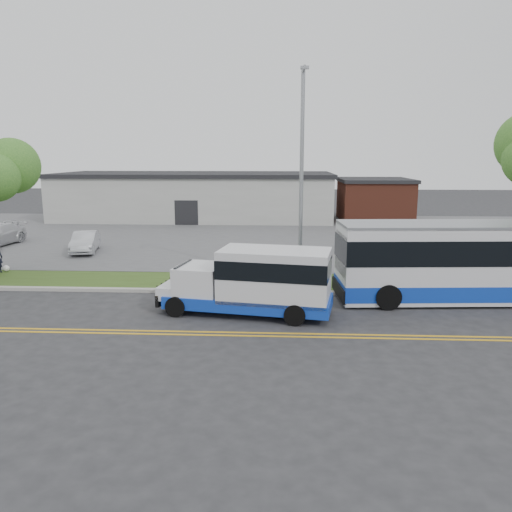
# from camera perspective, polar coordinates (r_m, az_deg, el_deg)

# --- Properties ---
(ground) EXTENTS (140.00, 140.00, 0.00)m
(ground) POSITION_cam_1_polar(r_m,az_deg,el_deg) (20.96, -3.00, -5.07)
(ground) COLOR #28282B
(ground) RESTS_ON ground
(lane_line_north) EXTENTS (70.00, 0.12, 0.01)m
(lane_line_north) POSITION_cam_1_polar(r_m,az_deg,el_deg) (17.32, -4.34, -8.67)
(lane_line_north) COLOR gold
(lane_line_north) RESTS_ON ground
(lane_line_south) EXTENTS (70.00, 0.12, 0.01)m
(lane_line_south) POSITION_cam_1_polar(r_m,az_deg,el_deg) (17.04, -4.47, -9.02)
(lane_line_south) COLOR gold
(lane_line_south) RESTS_ON ground
(curb) EXTENTS (80.00, 0.30, 0.15)m
(curb) POSITION_cam_1_polar(r_m,az_deg,el_deg) (21.99, -2.71, -4.07)
(curb) COLOR #9E9B93
(curb) RESTS_ON ground
(verge) EXTENTS (80.00, 3.30, 0.10)m
(verge) POSITION_cam_1_polar(r_m,az_deg,el_deg) (23.73, -2.28, -2.97)
(verge) COLOR #314517
(verge) RESTS_ON ground
(parking_lot) EXTENTS (80.00, 25.00, 0.10)m
(parking_lot) POSITION_cam_1_polar(r_m,az_deg,el_deg) (37.51, -0.32, 2.39)
(parking_lot) COLOR #4C4C4F
(parking_lot) RESTS_ON ground
(commercial_building) EXTENTS (25.40, 10.40, 4.35)m
(commercial_building) POSITION_cam_1_polar(r_m,az_deg,el_deg) (47.83, -6.87, 6.84)
(commercial_building) COLOR #9E9E99
(commercial_building) RESTS_ON ground
(brick_wing) EXTENTS (6.30, 7.30, 3.90)m
(brick_wing) POSITION_cam_1_polar(r_m,az_deg,el_deg) (46.90, 13.33, 6.26)
(brick_wing) COLOR brown
(brick_wing) RESTS_ON ground
(streetlight_near) EXTENTS (0.35, 1.53, 9.50)m
(streetlight_near) POSITION_cam_1_polar(r_m,az_deg,el_deg) (22.73, 5.23, 9.58)
(streetlight_near) COLOR gray
(streetlight_near) RESTS_ON verge
(shuttle_bus) EXTENTS (6.84, 3.18, 2.53)m
(shuttle_bus) POSITION_cam_1_polar(r_m,az_deg,el_deg) (18.81, 0.21, -2.71)
(shuttle_bus) COLOR #0F35A9
(shuttle_bus) RESTS_ON ground
(transit_bus) EXTENTS (11.86, 3.50, 3.25)m
(transit_bus) POSITION_cam_1_polar(r_m,az_deg,el_deg) (22.57, 24.23, -0.59)
(transit_bus) COLOR silver
(transit_bus) RESTS_ON ground
(parked_car_a) EXTENTS (2.14, 4.05, 1.27)m
(parked_car_a) POSITION_cam_1_polar(r_m,az_deg,el_deg) (32.39, -18.94, 1.55)
(parked_car_a) COLOR #BABCC2
(parked_car_a) RESTS_ON parking_lot
(grocery_bag_right) EXTENTS (0.32, 0.32, 0.32)m
(grocery_bag_right) POSITION_cam_1_polar(r_m,az_deg,el_deg) (28.61, -26.65, -1.27)
(grocery_bag_right) COLOR white
(grocery_bag_right) RESTS_ON verge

